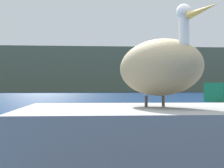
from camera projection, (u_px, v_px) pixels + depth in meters
name	position (u px, v px, depth m)	size (l,w,h in m)	color
hillside_backdrop	(83.00, 71.00, 80.36)	(140.00, 17.43, 9.08)	#5B664C
pier_dock	(158.00, 140.00, 3.46)	(2.56, 2.04, 0.63)	gray
pelican	(159.00, 67.00, 3.46)	(0.94, 1.43, 0.90)	#988966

